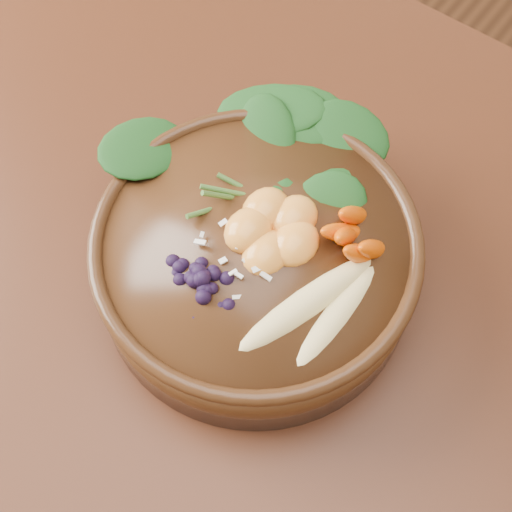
# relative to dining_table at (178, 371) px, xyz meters

# --- Properties ---
(ground) EXTENTS (4.00, 4.00, 0.00)m
(ground) POSITION_rel_dining_table_xyz_m (0.00, 0.00, -0.66)
(ground) COLOR #381E0F
(ground) RESTS_ON ground
(dining_table) EXTENTS (1.60, 0.90, 0.75)m
(dining_table) POSITION_rel_dining_table_xyz_m (0.00, 0.00, 0.00)
(dining_table) COLOR #331C0C
(dining_table) RESTS_ON ground
(stoneware_bowl) EXTENTS (0.31, 0.31, 0.07)m
(stoneware_bowl) POSITION_rel_dining_table_xyz_m (0.03, 0.08, 0.13)
(stoneware_bowl) COLOR #3D2311
(stoneware_bowl) RESTS_ON dining_table
(kale_heap) EXTENTS (0.20, 0.19, 0.04)m
(kale_heap) POSITION_rel_dining_table_xyz_m (0.00, 0.14, 0.18)
(kale_heap) COLOR #164615
(kale_heap) RESTS_ON stoneware_bowl
(carrot_cluster) EXTENTS (0.06, 0.06, 0.07)m
(carrot_cluster) POSITION_rel_dining_table_xyz_m (0.09, 0.14, 0.20)
(carrot_cluster) COLOR #D44B00
(carrot_cluster) RESTS_ON stoneware_bowl
(banana_halves) EXTENTS (0.06, 0.14, 0.02)m
(banana_halves) POSITION_rel_dining_table_xyz_m (0.10, 0.07, 0.17)
(banana_halves) COLOR #E0CC84
(banana_halves) RESTS_ON stoneware_bowl
(mandarin_cluster) EXTENTS (0.09, 0.10, 0.03)m
(mandarin_cluster) POSITION_rel_dining_table_xyz_m (0.03, 0.10, 0.18)
(mandarin_cluster) COLOR orange
(mandarin_cluster) RESTS_ON stoneware_bowl
(blueberry_pile) EXTENTS (0.14, 0.12, 0.04)m
(blueberry_pile) POSITION_rel_dining_table_xyz_m (0.02, 0.03, 0.18)
(blueberry_pile) COLOR black
(blueberry_pile) RESTS_ON stoneware_bowl
(coconut_flakes) EXTENTS (0.09, 0.08, 0.01)m
(coconut_flakes) POSITION_rel_dining_table_xyz_m (0.03, 0.06, 0.16)
(coconut_flakes) COLOR white
(coconut_flakes) RESTS_ON stoneware_bowl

